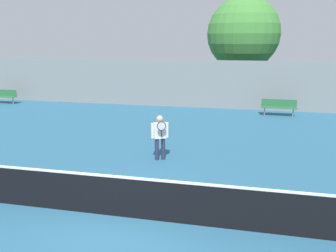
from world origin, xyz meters
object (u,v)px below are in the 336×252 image
Objects in this scene: tennis_net at (124,197)px; tree_dark_dense at (243,34)px; bench_adjacent_court at (4,95)px; tennis_player at (160,135)px; bench_courtside_far at (279,106)px.

tree_dark_dense reaches higher than tennis_net.
bench_adjacent_court is at bearing 136.19° from tennis_net.
tennis_player is at bearing 90.88° from tennis_net.
bench_courtside_far is (4.72, 11.71, 0.03)m from tennis_net.
tennis_net is at bearing -111.94° from bench_courtside_far.
tree_dark_dense is (14.88, 5.67, 3.82)m from bench_adjacent_court.
tree_dark_dense is at bearing 20.86° from bench_adjacent_court.
tennis_net reaches higher than bench_courtside_far.
tennis_net is 6.65× the size of bench_courtside_far.
tennis_player reaches higher than bench_courtside_far.
tennis_net is 7.84× the size of tennis_player.
tennis_player is 0.23× the size of tree_dark_dense.
tennis_player is 14.46m from bench_adjacent_court.
tennis_player reaches higher than bench_adjacent_court.
tennis_net is 7.58× the size of bench_adjacent_court.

